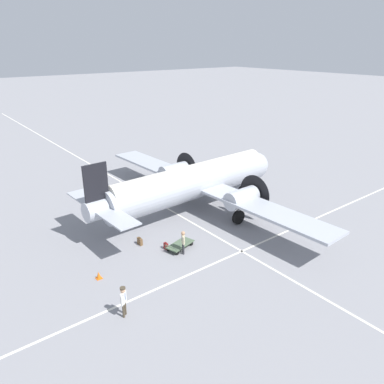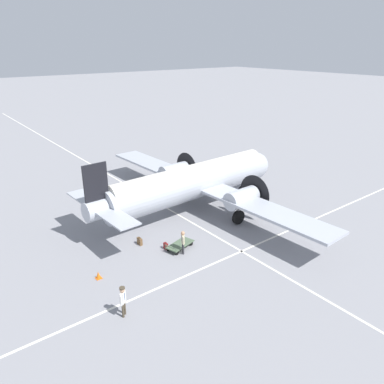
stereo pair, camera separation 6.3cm
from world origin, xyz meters
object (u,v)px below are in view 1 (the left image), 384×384
Objects in this scene: baggage_cart at (180,245)px; traffic_cone at (99,275)px; crew_foreground at (123,298)px; suitcase_near_door at (166,246)px; airliner_main at (196,181)px; suitcase_upright_spare at (140,241)px; passenger_boarding at (183,240)px.

baggage_cart reaches higher than traffic_cone.
crew_foreground is 6.93m from suitcase_near_door.
airliner_main is 46.16× the size of suitcase_upright_spare.
baggage_cart reaches higher than suitcase_near_door.
suitcase_near_door is (1.18, 0.59, -0.78)m from passenger_boarding.
airliner_main is 51.01× the size of suitcase_near_door.
suitcase_upright_spare is 0.24× the size of baggage_cart.
airliner_main reaches higher than traffic_cone.
airliner_main is 53.98× the size of traffic_cone.
crew_foreground is 1.05× the size of passenger_boarding.
suitcase_near_door is at bearing 131.62° from baggage_cart.
baggage_cart is at bearing 168.74° from crew_foreground.
crew_foreground is 7.29m from baggage_cart.
airliner_main is 11.79m from traffic_cone.
crew_foreground is at bearing -164.27° from baggage_cart.
suitcase_near_door is at bearing 53.69° from passenger_boarding.
suitcase_near_door is 0.90× the size of suitcase_upright_spare.
baggage_cart is at bearing -140.11° from airliner_main.
suitcase_near_door is 5.08m from traffic_cone.
passenger_boarding is at bearing -123.36° from baggage_cart.
airliner_main is 7.25m from suitcase_near_door.
crew_foreground is at bearing 144.34° from passenger_boarding.
passenger_boarding is 3.58× the size of traffic_cone.
baggage_cart is 5.86m from traffic_cone.
traffic_cone is (0.76, 5.64, -0.79)m from passenger_boarding.
suitcase_upright_spare is at bearing -163.52° from airliner_main.
baggage_cart is (0.65, -0.21, -0.73)m from passenger_boarding.
traffic_cone is at bearing -160.50° from airliner_main.
crew_foreground is 6.74m from passenger_boarding.
passenger_boarding reaches higher than baggage_cart.
passenger_boarding is 3.38× the size of suitcase_near_door.
airliner_main is at bearing -55.34° from suitcase_near_door.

